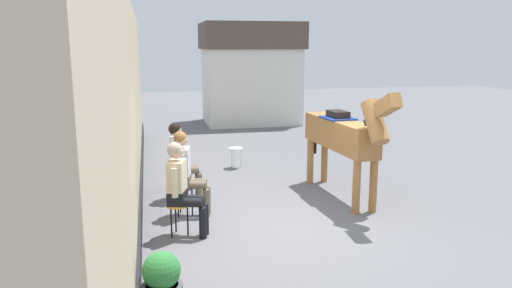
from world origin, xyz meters
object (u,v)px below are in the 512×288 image
spare_stool_white (235,150)px  satchel_bag (177,183)px  saddled_horse_center (343,135)px  flower_planter_near (162,280)px  seated_visitor_near (181,184)px  seated_visitor_middle (187,169)px  seated_visitor_far (180,156)px

spare_stool_white → satchel_bag: (-1.41, -1.38, -0.30)m
saddled_horse_center → flower_planter_near: bearing=-135.7°
saddled_horse_center → spare_stool_white: (-1.48, 2.62, -0.76)m
satchel_bag → spare_stool_white: bearing=44.2°
saddled_horse_center → seated_visitor_near: bearing=-157.8°
saddled_horse_center → flower_planter_near: (-3.30, -3.23, -0.82)m
saddled_horse_center → satchel_bag: saddled_horse_center is taller
saddled_horse_center → spare_stool_white: bearing=119.5°
seated_visitor_near → saddled_horse_center: bearing=22.2°
flower_planter_near → spare_stool_white: 6.12m
seated_visitor_near → seated_visitor_middle: bearing=80.7°
seated_visitor_near → saddled_horse_center: (2.95, 1.20, 0.38)m
seated_visitor_middle → seated_visitor_far: size_ratio=1.00×
satchel_bag → flower_planter_near: bearing=-95.5°
seated_visitor_middle → flower_planter_near: 2.97m
spare_stool_white → seated_visitor_far: bearing=-124.0°
spare_stool_white → satchel_bag: 1.99m
spare_stool_white → satchel_bag: spare_stool_white is taller
flower_planter_near → spare_stool_white: bearing=72.7°
seated_visitor_near → seated_visitor_far: (0.11, 1.81, 0.00)m
seated_visitor_far → spare_stool_white: size_ratio=3.02×
seated_visitor_far → saddled_horse_center: size_ratio=0.46×
seated_visitor_far → saddled_horse_center: saddled_horse_center is taller
seated_visitor_near → saddled_horse_center: size_ratio=0.46×
seated_visitor_near → saddled_horse_center: saddled_horse_center is taller
seated_visitor_middle → satchel_bag: bearing=93.1°
seated_visitor_near → spare_stool_white: seated_visitor_near is taller
satchel_bag → seated_visitor_far: bearing=-85.6°
seated_visitor_near → spare_stool_white: bearing=69.0°
seated_visitor_far → satchel_bag: size_ratio=4.96×
seated_visitor_near → seated_visitor_middle: size_ratio=1.00×
seated_visitor_near → seated_visitor_far: bearing=86.6°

